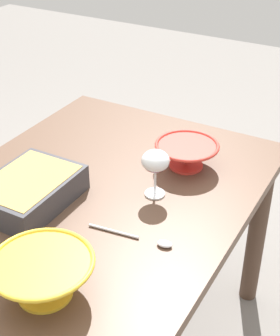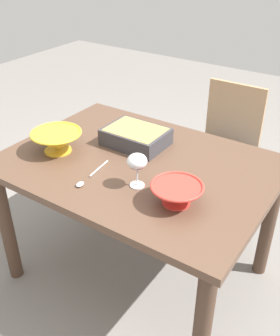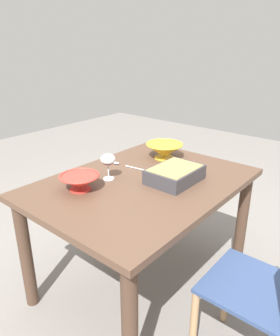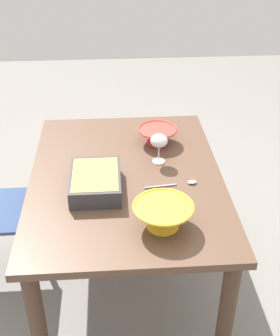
% 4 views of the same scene
% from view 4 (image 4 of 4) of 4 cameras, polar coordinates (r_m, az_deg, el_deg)
% --- Properties ---
extents(ground_plane, '(8.00, 8.00, 0.00)m').
position_cam_4_polar(ground_plane, '(2.69, -1.53, -14.36)').
color(ground_plane, gray).
extents(dining_table, '(1.29, 0.95, 0.75)m').
position_cam_4_polar(dining_table, '(2.26, -1.76, -3.28)').
color(dining_table, brown).
rests_on(dining_table, ground_plane).
extents(wine_glass, '(0.09, 0.09, 0.16)m').
position_cam_4_polar(wine_glass, '(2.25, 2.46, 3.36)').
color(wine_glass, white).
rests_on(wine_glass, dining_table).
extents(casserole_dish, '(0.32, 0.23, 0.09)m').
position_cam_4_polar(casserole_dish, '(2.08, -5.75, -1.67)').
color(casserole_dish, '#38383D').
rests_on(casserole_dish, dining_table).
extents(mixing_bowl, '(0.22, 0.22, 0.09)m').
position_cam_4_polar(mixing_bowl, '(2.46, 2.26, 4.31)').
color(mixing_bowl, red).
rests_on(mixing_bowl, dining_table).
extents(small_bowl, '(0.26, 0.26, 0.11)m').
position_cam_4_polar(small_bowl, '(1.85, 2.99, -6.04)').
color(small_bowl, yellow).
rests_on(small_bowl, dining_table).
extents(serving_spoon, '(0.05, 0.26, 0.01)m').
position_cam_4_polar(serving_spoon, '(2.13, 5.32, -2.01)').
color(serving_spoon, silver).
rests_on(serving_spoon, dining_table).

